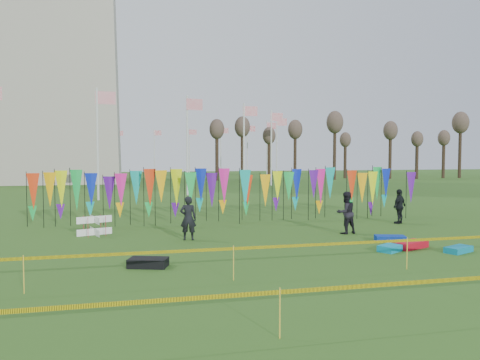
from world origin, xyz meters
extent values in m
plane|color=#2B4E16|center=(0.00, 0.00, 0.00)|extent=(160.00, 160.00, 0.00)
cylinder|color=silver|center=(14.00, 48.00, 4.00)|extent=(0.16, 0.16, 8.00)
plane|color=red|center=(14.60, 48.00, 7.30)|extent=(1.40, 0.00, 1.40)
cylinder|color=silver|center=(13.05, 55.25, 4.00)|extent=(0.16, 0.16, 8.00)
plane|color=red|center=(13.65, 55.25, 7.30)|extent=(1.40, 0.00, 1.40)
cylinder|color=silver|center=(10.25, 62.00, 4.00)|extent=(0.16, 0.16, 8.00)
plane|color=red|center=(10.85, 62.00, 7.30)|extent=(1.40, 0.00, 1.40)
cylinder|color=silver|center=(5.80, 67.80, 4.00)|extent=(0.16, 0.16, 8.00)
plane|color=red|center=(6.40, 67.80, 7.30)|extent=(1.40, 0.00, 1.40)
cylinder|color=silver|center=(0.00, 72.25, 4.00)|extent=(0.16, 0.16, 8.00)
plane|color=red|center=(0.60, 72.25, 7.30)|extent=(1.40, 0.00, 1.40)
cylinder|color=silver|center=(-6.75, 75.05, 4.00)|extent=(0.16, 0.16, 8.00)
plane|color=red|center=(-6.15, 75.05, 7.30)|extent=(1.40, 0.00, 1.40)
cylinder|color=silver|center=(-14.00, 76.00, 4.00)|extent=(0.16, 0.16, 8.00)
plane|color=red|center=(-13.40, 76.00, 7.30)|extent=(1.40, 0.00, 1.40)
cylinder|color=silver|center=(-21.25, 75.05, 4.00)|extent=(0.16, 0.16, 8.00)
plane|color=red|center=(-20.65, 75.05, 7.30)|extent=(1.40, 0.00, 1.40)
cylinder|color=silver|center=(-6.75, 20.95, 4.00)|extent=(0.16, 0.16, 8.00)
plane|color=red|center=(-6.15, 20.95, 7.30)|extent=(1.40, 0.00, 1.40)
cylinder|color=silver|center=(0.00, 23.75, 4.00)|extent=(0.16, 0.16, 8.00)
plane|color=red|center=(0.60, 23.75, 7.30)|extent=(1.40, 0.00, 1.40)
cylinder|color=silver|center=(5.80, 28.20, 4.00)|extent=(0.16, 0.16, 8.00)
plane|color=red|center=(6.40, 28.20, 7.30)|extent=(1.40, 0.00, 1.40)
cylinder|color=silver|center=(10.25, 34.00, 4.00)|extent=(0.16, 0.16, 8.00)
plane|color=red|center=(10.85, 34.00, 7.30)|extent=(1.40, 0.00, 1.40)
cylinder|color=silver|center=(13.05, 40.75, 4.00)|extent=(0.16, 0.16, 8.00)
plane|color=red|center=(13.65, 40.75, 7.30)|extent=(1.40, 0.00, 1.40)
cylinder|color=black|center=(-9.00, 7.94, 1.22)|extent=(0.03, 0.03, 2.44)
cone|color=red|center=(-8.72, 7.94, 1.56)|extent=(0.64, 0.64, 1.60)
cylinder|color=black|center=(-8.38, 7.94, 1.22)|extent=(0.03, 0.03, 2.44)
cone|color=#FFAF08|center=(-8.10, 7.94, 1.56)|extent=(0.64, 0.64, 1.60)
cylinder|color=black|center=(-7.76, 7.94, 1.22)|extent=(0.03, 0.03, 2.44)
cone|color=#DEF20C|center=(-7.48, 7.94, 1.56)|extent=(0.64, 0.64, 1.60)
cylinder|color=black|center=(-7.14, 7.94, 1.22)|extent=(0.03, 0.03, 2.44)
cone|color=green|center=(-6.86, 7.94, 1.56)|extent=(0.64, 0.64, 1.60)
cylinder|color=black|center=(-6.52, 7.94, 1.22)|extent=(0.03, 0.03, 2.44)
cone|color=#0B21BB|center=(-6.24, 7.94, 1.56)|extent=(0.64, 0.64, 1.60)
cylinder|color=black|center=(-5.90, 7.94, 1.22)|extent=(0.03, 0.03, 2.44)
cone|color=#571197|center=(-5.62, 7.94, 1.56)|extent=(0.64, 0.64, 1.60)
cylinder|color=black|center=(-5.28, 7.94, 1.22)|extent=(0.03, 0.03, 2.44)
cone|color=#E81992|center=(-5.00, 7.94, 1.56)|extent=(0.64, 0.64, 1.60)
cylinder|color=black|center=(-4.66, 7.94, 1.22)|extent=(0.03, 0.03, 2.44)
cone|color=#0BA59A|center=(-4.38, 7.94, 1.56)|extent=(0.64, 0.64, 1.60)
cylinder|color=black|center=(-4.03, 7.94, 1.22)|extent=(0.03, 0.03, 2.44)
cone|color=red|center=(-3.75, 7.94, 1.56)|extent=(0.64, 0.64, 1.60)
cylinder|color=black|center=(-3.41, 7.94, 1.22)|extent=(0.03, 0.03, 2.44)
cone|color=#FFAF08|center=(-3.13, 7.94, 1.56)|extent=(0.64, 0.64, 1.60)
cylinder|color=black|center=(-2.79, 7.94, 1.22)|extent=(0.03, 0.03, 2.44)
cone|color=#DEF20C|center=(-2.51, 7.94, 1.56)|extent=(0.64, 0.64, 1.60)
cylinder|color=black|center=(-2.17, 7.94, 1.22)|extent=(0.03, 0.03, 2.44)
cone|color=green|center=(-1.89, 7.94, 1.56)|extent=(0.64, 0.64, 1.60)
cylinder|color=black|center=(-1.55, 7.94, 1.22)|extent=(0.03, 0.03, 2.44)
cone|color=#0B21BB|center=(-1.27, 7.94, 1.56)|extent=(0.64, 0.64, 1.60)
cylinder|color=black|center=(-0.93, 7.94, 1.22)|extent=(0.03, 0.03, 2.44)
cone|color=#571197|center=(-0.65, 7.94, 1.56)|extent=(0.64, 0.64, 1.60)
cylinder|color=black|center=(-0.31, 7.94, 1.22)|extent=(0.03, 0.03, 2.44)
cone|color=#E81992|center=(-0.03, 7.94, 1.56)|extent=(0.64, 0.64, 1.60)
cylinder|color=black|center=(0.31, 7.94, 1.22)|extent=(0.03, 0.03, 2.44)
cone|color=#0BA59A|center=(0.59, 7.94, 1.56)|extent=(0.64, 0.64, 1.60)
cylinder|color=black|center=(0.93, 7.94, 1.22)|extent=(0.03, 0.03, 2.44)
cone|color=red|center=(1.21, 7.94, 1.56)|extent=(0.64, 0.64, 1.60)
cylinder|color=black|center=(1.55, 7.94, 1.22)|extent=(0.03, 0.03, 2.44)
cone|color=#FFAF08|center=(1.83, 7.94, 1.56)|extent=(0.64, 0.64, 1.60)
cylinder|color=black|center=(2.17, 7.94, 1.22)|extent=(0.03, 0.03, 2.44)
cone|color=#DEF20C|center=(2.45, 7.94, 1.56)|extent=(0.64, 0.64, 1.60)
cylinder|color=black|center=(2.79, 7.94, 1.22)|extent=(0.03, 0.03, 2.44)
cone|color=green|center=(3.07, 7.94, 1.56)|extent=(0.64, 0.64, 1.60)
cylinder|color=black|center=(3.41, 7.94, 1.22)|extent=(0.03, 0.03, 2.44)
cone|color=#0B21BB|center=(3.69, 7.94, 1.56)|extent=(0.64, 0.64, 1.60)
cylinder|color=black|center=(4.03, 7.94, 1.22)|extent=(0.03, 0.03, 2.44)
cone|color=#571197|center=(4.31, 7.94, 1.56)|extent=(0.64, 0.64, 1.60)
cylinder|color=black|center=(4.66, 7.94, 1.22)|extent=(0.03, 0.03, 2.44)
cone|color=#E81992|center=(4.94, 7.94, 1.56)|extent=(0.64, 0.64, 1.60)
cylinder|color=black|center=(5.28, 7.94, 1.22)|extent=(0.03, 0.03, 2.44)
cone|color=#0BA59A|center=(5.56, 7.94, 1.56)|extent=(0.64, 0.64, 1.60)
cylinder|color=black|center=(5.90, 7.94, 1.22)|extent=(0.03, 0.03, 2.44)
cone|color=red|center=(6.18, 7.94, 1.56)|extent=(0.64, 0.64, 1.60)
cylinder|color=black|center=(6.52, 7.94, 1.22)|extent=(0.03, 0.03, 2.44)
cone|color=#FFAF08|center=(6.80, 7.94, 1.56)|extent=(0.64, 0.64, 1.60)
cylinder|color=black|center=(7.14, 7.94, 1.22)|extent=(0.03, 0.03, 2.44)
cone|color=#DEF20C|center=(7.42, 7.94, 1.56)|extent=(0.64, 0.64, 1.60)
cylinder|color=black|center=(7.76, 7.94, 1.22)|extent=(0.03, 0.03, 2.44)
cone|color=green|center=(8.04, 7.94, 1.56)|extent=(0.64, 0.64, 1.60)
cylinder|color=black|center=(8.38, 7.94, 1.22)|extent=(0.03, 0.03, 2.44)
cone|color=#0B21BB|center=(8.66, 7.94, 1.56)|extent=(0.64, 0.64, 1.60)
cylinder|color=black|center=(9.00, 7.94, 1.22)|extent=(0.03, 0.03, 2.44)
cone|color=#571197|center=(9.28, 7.94, 1.56)|extent=(0.64, 0.64, 1.60)
cube|color=#FFE405|center=(0.00, -2.31, 0.82)|extent=(26.00, 0.01, 0.08)
cylinder|color=yellow|center=(-7.00, -2.31, 0.45)|extent=(0.02, 0.02, 0.90)
cylinder|color=yellow|center=(-2.00, -2.31, 0.45)|extent=(0.02, 0.02, 0.90)
cylinder|color=yellow|center=(3.00, -2.31, 0.45)|extent=(0.02, 0.02, 0.90)
cube|color=#FFE405|center=(0.00, -6.21, 0.82)|extent=(26.00, 0.01, 0.08)
cylinder|color=yellow|center=(-2.00, -6.21, 0.45)|extent=(0.02, 0.02, 0.90)
cylinder|color=#39281C|center=(6.00, 44.00, 3.20)|extent=(0.44, 0.44, 6.40)
ellipsoid|color=brown|center=(6.00, 44.00, 6.56)|extent=(1.92, 1.92, 2.56)
cylinder|color=#39281C|center=(10.00, 44.00, 3.20)|extent=(0.44, 0.44, 6.40)
ellipsoid|color=brown|center=(10.00, 44.00, 6.56)|extent=(1.92, 1.92, 2.56)
cylinder|color=#39281C|center=(14.00, 44.00, 3.20)|extent=(0.44, 0.44, 6.40)
ellipsoid|color=brown|center=(14.00, 44.00, 6.56)|extent=(1.92, 1.92, 2.56)
cylinder|color=#39281C|center=(18.00, 44.00, 3.20)|extent=(0.44, 0.44, 6.40)
ellipsoid|color=brown|center=(18.00, 44.00, 6.56)|extent=(1.92, 1.92, 2.56)
cylinder|color=#39281C|center=(22.00, 44.00, 3.20)|extent=(0.44, 0.44, 6.40)
ellipsoid|color=brown|center=(22.00, 44.00, 6.56)|extent=(1.92, 1.92, 2.56)
cylinder|color=#39281C|center=(26.00, 44.00, 3.20)|extent=(0.44, 0.44, 6.40)
ellipsoid|color=brown|center=(26.00, 44.00, 6.56)|extent=(1.92, 1.92, 2.56)
cylinder|color=#39281C|center=(30.00, 44.00, 3.20)|extent=(0.44, 0.44, 6.40)
ellipsoid|color=brown|center=(30.00, 44.00, 6.56)|extent=(1.92, 1.92, 2.56)
cylinder|color=#39281C|center=(34.00, 44.00, 3.20)|extent=(0.44, 0.44, 6.40)
ellipsoid|color=brown|center=(34.00, 44.00, 6.56)|extent=(1.92, 1.92, 2.56)
cylinder|color=#39281C|center=(38.00, 44.00, 3.20)|extent=(0.44, 0.44, 6.40)
ellipsoid|color=brown|center=(38.00, 44.00, 6.56)|extent=(1.92, 1.92, 2.56)
cylinder|color=#39281C|center=(42.00, 44.00, 3.20)|extent=(0.44, 0.44, 6.40)
ellipsoid|color=brown|center=(42.00, 44.00, 6.56)|extent=(1.92, 1.92, 2.56)
cylinder|color=#B50D2A|center=(-6.33, 5.21, 0.39)|extent=(0.02, 0.02, 0.79)
cylinder|color=#B50D2A|center=(-5.64, 5.21, 0.39)|extent=(0.02, 0.02, 0.79)
cylinder|color=#B50D2A|center=(-6.33, 5.90, 0.39)|extent=(0.02, 0.02, 0.79)
cylinder|color=#B50D2A|center=(-5.64, 5.90, 0.39)|extent=(0.02, 0.02, 0.79)
imported|color=black|center=(-2.46, 3.67, 0.84)|extent=(0.69, 0.56, 1.67)
imported|color=black|center=(3.99, 3.62, 0.86)|extent=(0.91, 0.65, 1.73)
imported|color=black|center=(7.72, 5.63, 0.82)|extent=(1.10, 0.94, 1.63)
cube|color=#0C95C1|center=(3.94, 0.07, 0.11)|extent=(1.18, 0.99, 0.21)
cube|color=#0A30A2|center=(4.79, 1.58, 0.11)|extent=(1.20, 0.87, 0.23)
cube|color=red|center=(4.82, 0.35, 0.12)|extent=(1.44, 1.06, 0.24)
cube|color=black|center=(-4.12, -0.33, 0.13)|extent=(1.23, 0.94, 0.25)
cube|color=#0C83AB|center=(5.95, -0.66, 0.10)|extent=(1.13, 0.85, 0.20)
camera|label=1|loc=(-4.64, -13.85, 3.20)|focal=35.00mm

